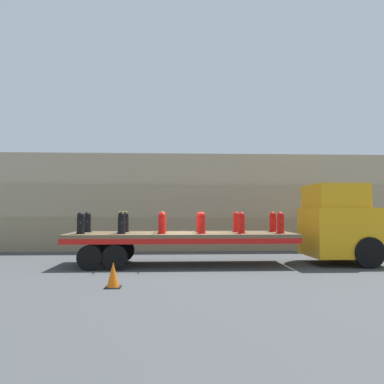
{
  "coord_description": "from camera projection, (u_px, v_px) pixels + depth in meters",
  "views": [
    {
      "loc": [
        -0.29,
        -14.86,
        2.14
      ],
      "look_at": [
        0.42,
        0.0,
        2.88
      ],
      "focal_mm": 35.0,
      "sensor_mm": 36.0,
      "label": 1
    }
  ],
  "objects": [
    {
      "name": "fire_hydrant_black_near_1",
      "position": [
        121.0,
        223.0,
        14.14
      ],
      "size": [
        0.34,
        0.59,
        0.83
      ],
      "color": "black",
      "rests_on": "flatbed_trailer"
    },
    {
      "name": "fire_hydrant_black_far_0",
      "position": [
        88.0,
        222.0,
        15.2
      ],
      "size": [
        0.34,
        0.59,
        0.83
      ],
      "color": "black",
      "rests_on": "flatbed_trailer"
    },
    {
      "name": "fire_hydrant_red_far_3",
      "position": [
        200.0,
        222.0,
        15.42
      ],
      "size": [
        0.34,
        0.59,
        0.83
      ],
      "color": "red",
      "rests_on": "flatbed_trailer"
    },
    {
      "name": "rock_cliff",
      "position": [
        179.0,
        202.0,
        21.32
      ],
      "size": [
        60.0,
        3.3,
        5.21
      ],
      "color": "gray",
      "rests_on": "ground_plane"
    },
    {
      "name": "fire_hydrant_black_near_0",
      "position": [
        81.0,
        223.0,
        14.07
      ],
      "size": [
        0.34,
        0.59,
        0.83
      ],
      "color": "black",
      "rests_on": "flatbed_trailer"
    },
    {
      "name": "fire_hydrant_red_near_2",
      "position": [
        162.0,
        223.0,
        14.21
      ],
      "size": [
        0.34,
        0.59,
        0.83
      ],
      "color": "red",
      "rests_on": "flatbed_trailer"
    },
    {
      "name": "fire_hydrant_red_near_4",
      "position": [
        241.0,
        223.0,
        14.36
      ],
      "size": [
        0.34,
        0.59,
        0.83
      ],
      "color": "red",
      "rests_on": "flatbed_trailer"
    },
    {
      "name": "flatbed_trailer",
      "position": [
        165.0,
        239.0,
        14.75
      ],
      "size": [
        8.83,
        2.67,
        1.26
      ],
      "color": "brown",
      "rests_on": "ground_plane"
    },
    {
      "name": "fire_hydrant_black_far_1",
      "position": [
        125.0,
        222.0,
        15.27
      ],
      "size": [
        0.34,
        0.59,
        0.83
      ],
      "color": "black",
      "rests_on": "flatbed_trailer"
    },
    {
      "name": "fire_hydrant_red_near_3",
      "position": [
        202.0,
        223.0,
        14.29
      ],
      "size": [
        0.34,
        0.59,
        0.83
      ],
      "color": "red",
      "rests_on": "flatbed_trailer"
    },
    {
      "name": "cargo_strap_rear",
      "position": [
        124.0,
        212.0,
        14.73
      ],
      "size": [
        0.05,
        2.78,
        0.01
      ],
      "color": "yellow",
      "rests_on": "fire_hydrant_black_near_1"
    },
    {
      "name": "fire_hydrant_red_far_2",
      "position": [
        163.0,
        222.0,
        15.35
      ],
      "size": [
        0.34,
        0.59,
        0.83
      ],
      "color": "red",
      "rests_on": "flatbed_trailer"
    },
    {
      "name": "fire_hydrant_red_far_4",
      "position": [
        236.0,
        222.0,
        15.49
      ],
      "size": [
        0.34,
        0.59,
        0.83
      ],
      "color": "red",
      "rests_on": "flatbed_trailer"
    },
    {
      "name": "fire_hydrant_red_far_5",
      "position": [
        273.0,
        222.0,
        15.57
      ],
      "size": [
        0.34,
        0.59,
        0.83
      ],
      "color": "red",
      "rests_on": "flatbed_trailer"
    },
    {
      "name": "fire_hydrant_red_near_5",
      "position": [
        281.0,
        223.0,
        14.43
      ],
      "size": [
        0.34,
        0.59,
        0.83
      ],
      "color": "red",
      "rests_on": "flatbed_trailer"
    },
    {
      "name": "cargo_strap_middle",
      "position": [
        162.0,
        212.0,
        14.8
      ],
      "size": [
        0.05,
        2.78,
        0.01
      ],
      "color": "yellow",
      "rests_on": "fire_hydrant_red_near_2"
    },
    {
      "name": "traffic_cone",
      "position": [
        113.0,
        275.0,
        10.4
      ],
      "size": [
        0.44,
        0.44,
        0.71
      ],
      "color": "black",
      "rests_on": "ground_plane"
    },
    {
      "name": "ground_plane",
      "position": [
        181.0,
        265.0,
        14.74
      ],
      "size": [
        120.0,
        120.0,
        0.0
      ],
      "primitive_type": "plane",
      "color": "#3F4244"
    },
    {
      "name": "truck_cab",
      "position": [
        343.0,
        224.0,
        15.13
      ],
      "size": [
        2.79,
        2.64,
        3.19
      ],
      "color": "orange",
      "rests_on": "ground_plane"
    }
  ]
}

